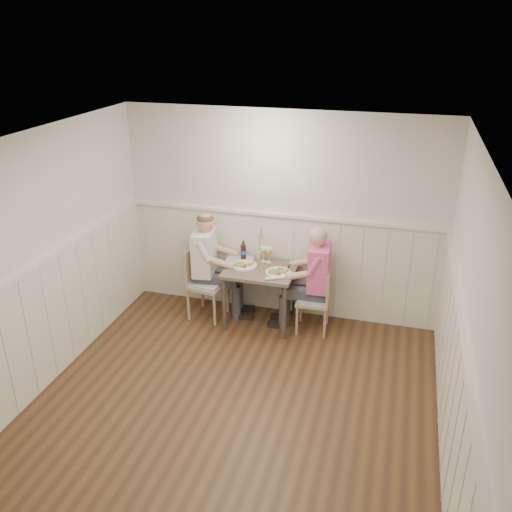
% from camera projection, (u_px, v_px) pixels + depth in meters
% --- Properties ---
extents(ground_plane, '(4.50, 4.50, 0.00)m').
position_uv_depth(ground_plane, '(226.00, 418.00, 5.23)').
color(ground_plane, '#45291B').
extents(room_shell, '(4.04, 4.54, 2.60)m').
position_uv_depth(room_shell, '(222.00, 277.00, 4.62)').
color(room_shell, silver).
rests_on(room_shell, ground).
extents(wainscot, '(4.00, 4.49, 1.34)m').
position_uv_depth(wainscot, '(246.00, 321.00, 5.56)').
color(wainscot, white).
rests_on(wainscot, ground).
extents(dining_table, '(0.85, 0.70, 0.75)m').
position_uv_depth(dining_table, '(260.00, 276.00, 6.63)').
color(dining_table, brown).
rests_on(dining_table, ground).
extents(chair_right, '(0.41, 0.41, 0.83)m').
position_uv_depth(chair_right, '(317.00, 297.00, 6.54)').
color(chair_right, tan).
rests_on(chair_right, ground).
extents(chair_left, '(0.49, 0.49, 0.92)m').
position_uv_depth(chair_left, '(203.00, 280.00, 6.86)').
color(chair_left, tan).
rests_on(chair_left, ground).
extents(man_in_pink, '(0.64, 0.45, 1.35)m').
position_uv_depth(man_in_pink, '(315.00, 287.00, 6.54)').
color(man_in_pink, '#3F3F47').
rests_on(man_in_pink, ground).
extents(diner_cream, '(0.69, 0.48, 1.40)m').
position_uv_depth(diner_cream, '(208.00, 272.00, 6.88)').
color(diner_cream, '#3F3F47').
rests_on(diner_cream, ground).
extents(plate_man, '(0.31, 0.31, 0.08)m').
position_uv_depth(plate_man, '(277.00, 271.00, 6.45)').
color(plate_man, white).
rests_on(plate_man, dining_table).
extents(plate_diner, '(0.31, 0.31, 0.08)m').
position_uv_depth(plate_diner, '(243.00, 264.00, 6.63)').
color(plate_diner, white).
rests_on(plate_diner, dining_table).
extents(beer_glass_a, '(0.08, 0.08, 0.20)m').
position_uv_depth(beer_glass_a, '(269.00, 253.00, 6.70)').
color(beer_glass_a, silver).
rests_on(beer_glass_a, dining_table).
extents(beer_glass_b, '(0.08, 0.08, 0.20)m').
position_uv_depth(beer_glass_b, '(263.00, 252.00, 6.72)').
color(beer_glass_b, silver).
rests_on(beer_glass_b, dining_table).
extents(beer_bottle, '(0.07, 0.07, 0.25)m').
position_uv_depth(beer_bottle, '(243.00, 251.00, 6.80)').
color(beer_bottle, black).
rests_on(beer_bottle, dining_table).
extents(rolled_napkin, '(0.18, 0.12, 0.04)m').
position_uv_depth(rolled_napkin, '(272.00, 278.00, 6.30)').
color(rolled_napkin, white).
rests_on(rolled_napkin, dining_table).
extents(grass_vase, '(0.05, 0.05, 0.44)m').
position_uv_depth(grass_vase, '(259.00, 244.00, 6.78)').
color(grass_vase, silver).
rests_on(grass_vase, dining_table).
extents(gingham_mat, '(0.38, 0.33, 0.01)m').
position_uv_depth(gingham_mat, '(240.00, 260.00, 6.82)').
color(gingham_mat, '#5270A0').
rests_on(gingham_mat, dining_table).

